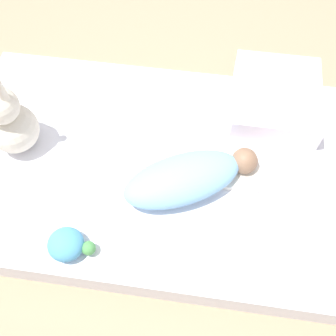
% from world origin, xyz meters
% --- Properties ---
extents(ground_plane, '(12.00, 12.00, 0.00)m').
position_xyz_m(ground_plane, '(0.00, 0.00, 0.00)').
color(ground_plane, '#9E8466').
extents(bed_mattress, '(1.60, 0.98, 0.17)m').
position_xyz_m(bed_mattress, '(0.00, 0.00, 0.08)').
color(bed_mattress, white).
rests_on(bed_mattress, ground_plane).
extents(burp_cloth, '(0.18, 0.14, 0.02)m').
position_xyz_m(burp_cloth, '(0.32, -0.01, 0.18)').
color(burp_cloth, white).
rests_on(burp_cloth, bed_mattress).
extents(swaddled_baby, '(0.52, 0.38, 0.13)m').
position_xyz_m(swaddled_baby, '(0.14, -0.08, 0.23)').
color(swaddled_baby, '#7FB7E5').
rests_on(swaddled_baby, bed_mattress).
extents(pillow, '(0.35, 0.39, 0.12)m').
position_xyz_m(pillow, '(0.46, 0.34, 0.23)').
color(pillow, white).
rests_on(pillow, bed_mattress).
extents(bunny_plush, '(0.19, 0.19, 0.39)m').
position_xyz_m(bunny_plush, '(-0.55, 0.02, 0.31)').
color(bunny_plush, beige).
rests_on(bunny_plush, bed_mattress).
extents(turtle_plush, '(0.17, 0.12, 0.09)m').
position_xyz_m(turtle_plush, '(-0.24, -0.39, 0.21)').
color(turtle_plush, '#4C99C6').
rests_on(turtle_plush, bed_mattress).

